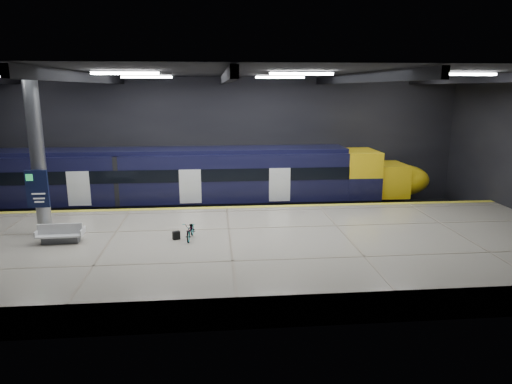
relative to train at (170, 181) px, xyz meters
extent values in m
plane|color=black|center=(3.15, -5.50, -2.06)|extent=(30.00, 30.00, 0.00)
cube|color=black|center=(3.15, 2.50, 1.94)|extent=(30.00, 0.10, 8.00)
cube|color=black|center=(3.15, -13.50, 1.94)|extent=(30.00, 0.10, 8.00)
cube|color=black|center=(3.15, -5.50, 5.94)|extent=(30.00, 16.00, 0.10)
cube|color=black|center=(-2.85, -5.50, 5.69)|extent=(0.25, 16.00, 0.40)
cube|color=black|center=(3.15, -5.50, 5.69)|extent=(0.25, 16.00, 0.40)
cube|color=black|center=(9.15, -5.50, 5.69)|extent=(0.25, 16.00, 0.40)
cube|color=black|center=(15.15, -5.50, 5.69)|extent=(0.25, 16.00, 0.40)
cube|color=white|center=(-0.85, -7.50, 5.82)|extent=(2.60, 0.18, 0.10)
cube|color=white|center=(6.15, -7.50, 5.82)|extent=(2.60, 0.18, 0.10)
cube|color=white|center=(13.15, -7.50, 5.82)|extent=(2.60, 0.18, 0.10)
cube|color=white|center=(-7.85, -1.50, 5.82)|extent=(2.60, 0.18, 0.10)
cube|color=white|center=(-0.85, -1.50, 5.82)|extent=(2.60, 0.18, 0.10)
cube|color=white|center=(6.15, -1.50, 5.82)|extent=(2.60, 0.18, 0.10)
cube|color=white|center=(13.15, -1.50, 5.82)|extent=(2.60, 0.18, 0.10)
cube|color=#B4AE98|center=(3.15, -8.00, -1.51)|extent=(30.00, 11.00, 1.10)
cube|color=yellow|center=(3.15, -2.75, -0.95)|extent=(30.00, 0.40, 0.01)
cube|color=gray|center=(3.15, -0.72, -1.98)|extent=(30.00, 0.08, 0.16)
cube|color=gray|center=(3.15, 0.72, -1.98)|extent=(30.00, 0.08, 0.16)
cube|color=black|center=(-1.80, 0.00, -1.51)|extent=(24.00, 2.58, 0.80)
cube|color=black|center=(-1.80, 0.00, 0.27)|extent=(24.00, 2.80, 2.75)
cube|color=black|center=(-1.80, 0.00, 1.76)|extent=(24.00, 2.30, 0.24)
cube|color=black|center=(-1.80, -1.41, 0.54)|extent=(24.00, 0.04, 0.70)
cube|color=white|center=(1.20, -1.41, -0.06)|extent=(1.20, 0.05, 1.90)
cube|color=yellow|center=(11.20, 0.00, 0.27)|extent=(2.00, 2.80, 2.75)
ellipsoid|color=yellow|center=(13.80, 0.00, -0.21)|extent=(3.60, 2.52, 1.90)
cube|color=black|center=(11.50, 0.00, 0.44)|extent=(1.60, 2.38, 0.80)
cube|color=#595B60|center=(-3.80, -7.79, -0.83)|extent=(1.44, 0.48, 0.27)
cube|color=white|center=(-3.80, -7.79, -0.62)|extent=(1.80, 0.80, 0.07)
cube|color=white|center=(-3.80, -7.79, -0.37)|extent=(1.78, 0.12, 0.45)
cube|color=white|center=(-4.69, -7.82, -0.51)|extent=(0.07, 0.76, 0.27)
cube|color=white|center=(-2.91, -7.77, -0.51)|extent=(0.07, 0.76, 0.27)
imported|color=#99999E|center=(1.50, -7.82, -0.57)|extent=(0.69, 1.53, 0.78)
cube|color=black|center=(0.90, -7.82, -0.78)|extent=(0.35, 0.28, 0.35)
cylinder|color=#9EA0A5|center=(-4.85, -6.50, 2.49)|extent=(0.60, 0.60, 6.90)
cube|color=#0E1536|center=(-4.85, -6.92, 1.14)|extent=(0.90, 0.12, 1.60)
camera|label=1|loc=(2.54, -26.31, 5.25)|focal=32.00mm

